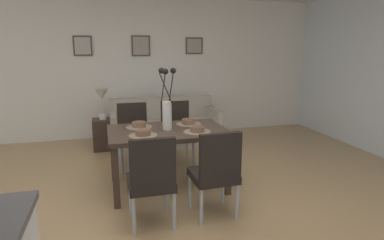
# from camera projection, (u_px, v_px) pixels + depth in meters

# --- Properties ---
(ground_plane) EXTENTS (9.00, 9.00, 0.00)m
(ground_plane) POSITION_uv_depth(u_px,v_px,m) (168.00, 212.00, 3.50)
(ground_plane) COLOR tan
(back_wall_panel) EXTENTS (9.00, 0.10, 2.60)m
(back_wall_panel) POSITION_uv_depth(u_px,v_px,m) (135.00, 69.00, 6.27)
(back_wall_panel) COLOR white
(back_wall_panel) RESTS_ON ground
(dining_table) EXTENTS (1.40, 0.91, 0.74)m
(dining_table) POSITION_uv_depth(u_px,v_px,m) (167.00, 137.00, 3.98)
(dining_table) COLOR #3D2D23
(dining_table) RESTS_ON ground
(dining_chair_near_left) EXTENTS (0.44, 0.44, 0.92)m
(dining_chair_near_left) POSITION_uv_depth(u_px,v_px,m) (152.00, 177.00, 3.12)
(dining_chair_near_left) COLOR black
(dining_chair_near_left) RESTS_ON ground
(dining_chair_near_right) EXTENTS (0.45, 0.45, 0.92)m
(dining_chair_near_right) POSITION_uv_depth(u_px,v_px,m) (133.00, 132.00, 4.72)
(dining_chair_near_right) COLOR black
(dining_chair_near_right) RESTS_ON ground
(dining_chair_far_left) EXTENTS (0.45, 0.45, 0.92)m
(dining_chair_far_left) POSITION_uv_depth(u_px,v_px,m) (216.00, 170.00, 3.30)
(dining_chair_far_left) COLOR black
(dining_chair_far_left) RESTS_ON ground
(dining_chair_far_right) EXTENTS (0.45, 0.45, 0.92)m
(dining_chair_far_right) POSITION_uv_depth(u_px,v_px,m) (176.00, 130.00, 4.88)
(dining_chair_far_right) COLOR black
(dining_chair_far_right) RESTS_ON ground
(centerpiece_vase) EXTENTS (0.21, 0.23, 0.73)m
(centerpiece_vase) POSITION_uv_depth(u_px,v_px,m) (167.00, 106.00, 3.90)
(centerpiece_vase) COLOR silver
(centerpiece_vase) RESTS_ON dining_table
(placemat_near_left) EXTENTS (0.32, 0.32, 0.01)m
(placemat_near_left) POSITION_uv_depth(u_px,v_px,m) (143.00, 135.00, 3.69)
(placemat_near_left) COLOR #7F705B
(placemat_near_left) RESTS_ON dining_table
(bowl_near_left) EXTENTS (0.17, 0.17, 0.07)m
(bowl_near_left) POSITION_uv_depth(u_px,v_px,m) (143.00, 132.00, 3.68)
(bowl_near_left) COLOR brown
(bowl_near_left) RESTS_ON dining_table
(placemat_near_right) EXTENTS (0.32, 0.32, 0.01)m
(placemat_near_right) POSITION_uv_depth(u_px,v_px,m) (139.00, 127.00, 4.07)
(placemat_near_right) COLOR #7F705B
(placemat_near_right) RESTS_ON dining_table
(bowl_near_right) EXTENTS (0.17, 0.17, 0.07)m
(bowl_near_right) POSITION_uv_depth(u_px,v_px,m) (139.00, 124.00, 4.07)
(bowl_near_right) COLOR brown
(bowl_near_right) RESTS_ON dining_table
(placemat_far_left) EXTENTS (0.32, 0.32, 0.01)m
(placemat_far_left) POSITION_uv_depth(u_px,v_px,m) (197.00, 132.00, 3.85)
(placemat_far_left) COLOR #7F705B
(placemat_far_left) RESTS_ON dining_table
(bowl_far_left) EXTENTS (0.17, 0.17, 0.07)m
(bowl_far_left) POSITION_uv_depth(u_px,v_px,m) (197.00, 129.00, 3.84)
(bowl_far_left) COLOR brown
(bowl_far_left) RESTS_ON dining_table
(placemat_far_right) EXTENTS (0.32, 0.32, 0.01)m
(placemat_far_right) POSITION_uv_depth(u_px,v_px,m) (188.00, 124.00, 4.23)
(placemat_far_right) COLOR #7F705B
(placemat_far_right) RESTS_ON dining_table
(bowl_far_right) EXTENTS (0.17, 0.17, 0.07)m
(bowl_far_right) POSITION_uv_depth(u_px,v_px,m) (188.00, 121.00, 4.22)
(bowl_far_right) COLOR brown
(bowl_far_right) RESTS_ON dining_table
(sofa) EXTENTS (1.90, 0.84, 0.80)m
(sofa) POSITION_uv_depth(u_px,v_px,m) (165.00, 128.00, 5.91)
(sofa) COLOR #B2A899
(sofa) RESTS_ON ground
(side_table) EXTENTS (0.36, 0.36, 0.52)m
(side_table) POSITION_uv_depth(u_px,v_px,m) (104.00, 134.00, 5.58)
(side_table) COLOR #33261E
(side_table) RESTS_ON ground
(table_lamp) EXTENTS (0.22, 0.22, 0.51)m
(table_lamp) POSITION_uv_depth(u_px,v_px,m) (102.00, 97.00, 5.44)
(table_lamp) COLOR beige
(table_lamp) RESTS_ON side_table
(framed_picture_left) EXTENTS (0.33, 0.03, 0.35)m
(framed_picture_left) POSITION_uv_depth(u_px,v_px,m) (83.00, 46.00, 5.88)
(framed_picture_left) COLOR #473828
(framed_picture_center) EXTENTS (0.34, 0.03, 0.38)m
(framed_picture_center) POSITION_uv_depth(u_px,v_px,m) (141.00, 46.00, 6.14)
(framed_picture_center) COLOR #473828
(framed_picture_right) EXTENTS (0.33, 0.03, 0.31)m
(framed_picture_right) POSITION_uv_depth(u_px,v_px,m) (194.00, 46.00, 6.41)
(framed_picture_right) COLOR #473828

